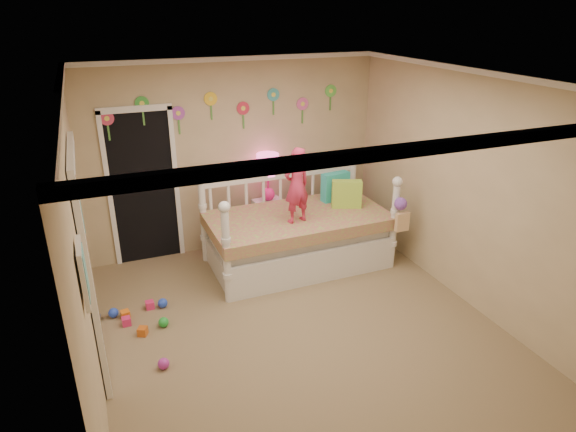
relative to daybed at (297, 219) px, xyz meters
name	(u,v)px	position (x,y,z in m)	size (l,w,h in m)	color
floor	(300,328)	(-0.54, -1.36, -0.63)	(4.00, 4.50, 0.01)	#7F684C
ceiling	(303,79)	(-0.54, -1.36, 1.97)	(4.00, 4.50, 0.01)	white
back_wall	(236,156)	(-0.54, 0.89, 0.67)	(4.00, 0.01, 2.60)	tan
left_wall	(82,251)	(-2.54, -1.36, 0.67)	(0.01, 4.50, 2.60)	tan
right_wall	(467,190)	(1.46, -1.36, 0.67)	(0.01, 4.50, 2.60)	tan
crown_molding	(303,82)	(-0.54, -1.36, 1.94)	(4.00, 4.50, 0.06)	white
daybed	(297,219)	(0.00, 0.00, 0.00)	(2.34, 1.26, 1.27)	white
pillow_turquoise	(335,187)	(0.68, 0.29, 0.27)	(0.39, 0.14, 0.39)	#2ACBD4
pillow_lime	(347,194)	(0.70, -0.01, 0.25)	(0.39, 0.14, 0.37)	#A6DC43
child	(297,185)	(-0.10, -0.21, 0.55)	(0.35, 0.23, 0.95)	#D33056
nightstand	(269,222)	(-0.14, 0.71, -0.30)	(0.40, 0.30, 0.67)	white
table_lamp	(268,170)	(-0.14, 0.71, 0.48)	(0.31, 0.31, 0.67)	#E01D7A
closet_doorway	(143,186)	(-1.79, 0.87, 0.40)	(0.90, 0.04, 2.07)	black
flower_decals	(227,109)	(-0.63, 0.88, 1.31)	(3.40, 0.02, 0.50)	#B2668C
mirror_closet	(90,261)	(-2.50, -1.06, 0.42)	(0.07, 1.30, 2.10)	white
wall_picture	(83,273)	(-2.51, -2.26, 0.92)	(0.05, 0.34, 0.42)	white
hanging_bag	(400,216)	(1.11, -0.66, 0.14)	(0.20, 0.16, 0.36)	beige
toy_scatter	(155,336)	(-2.01, -1.01, -0.58)	(0.80, 1.30, 0.11)	#996666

